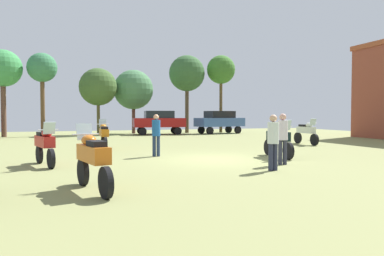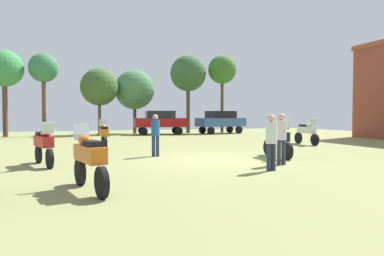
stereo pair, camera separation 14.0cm
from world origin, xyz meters
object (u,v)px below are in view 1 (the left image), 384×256
at_px(person_1, 273,138).
at_px(person_2, 156,132).
at_px(tree_7, 42,69).
at_px(car_1, 159,121).
at_px(tree_3, 187,74).
at_px(car_3, 220,120).
at_px(motorcycle_5, 45,144).
at_px(motorcycle_6, 278,139).
at_px(tree_4, 98,87).
at_px(motorcycle_4, 306,132).
at_px(tree_5, 3,69).
at_px(motorcycle_9, 93,158).
at_px(tree_8, 133,90).
at_px(motorcycle_2, 104,134).
at_px(person_3, 283,135).
at_px(tree_6, 221,70).

xyz_separation_m(person_1, person_2, (-2.50, 4.78, 0.01)).
height_order(person_2, tree_7, tree_7).
xyz_separation_m(car_1, tree_3, (3.12, 1.97, 4.25)).
bearing_deg(car_3, motorcycle_5, 130.82).
bearing_deg(motorcycle_6, tree_4, -70.75).
relative_size(motorcycle_4, tree_5, 0.34).
height_order(motorcycle_5, tree_7, tree_7).
relative_size(person_1, tree_3, 0.24).
bearing_deg(motorcycle_9, motorcycle_4, 22.71).
xyz_separation_m(motorcycle_5, person_2, (4.11, 1.45, 0.27)).
distance_m(tree_5, tree_8, 10.35).
distance_m(tree_3, tree_4, 8.13).
distance_m(motorcycle_9, tree_7, 22.51).
xyz_separation_m(motorcycle_4, tree_4, (-10.34, 13.92, 3.25)).
distance_m(motorcycle_9, tree_8, 24.63).
distance_m(motorcycle_2, person_3, 9.26).
distance_m(person_3, tree_8, 21.85).
bearing_deg(person_1, person_2, 112.67).
bearing_deg(tree_5, motorcycle_9, -76.94).
bearing_deg(car_1, car_3, -87.49).
xyz_separation_m(motorcycle_5, tree_8, (6.25, 19.32, 3.17)).
relative_size(tree_4, tree_5, 0.85).
distance_m(motorcycle_4, tree_3, 15.39).
relative_size(motorcycle_2, motorcycle_4, 0.99).
bearing_deg(car_3, person_2, 138.18).
xyz_separation_m(motorcycle_5, person_3, (7.60, -2.30, 0.29)).
height_order(motorcycle_4, car_3, car_3).
xyz_separation_m(motorcycle_2, tree_4, (0.72, 12.90, 3.26)).
xyz_separation_m(person_1, tree_5, (-10.47, 20.79, 4.10)).
relative_size(motorcycle_9, person_3, 1.31).
height_order(tree_5, tree_6, tree_6).
xyz_separation_m(motorcycle_9, tree_6, (13.04, 22.91, 5.07)).
bearing_deg(motorcycle_9, tree_7, 82.73).
bearing_deg(person_1, motorcycle_5, 148.37).
bearing_deg(car_1, motorcycle_4, -151.39).
bearing_deg(motorcycle_5, motorcycle_9, 88.72).
bearing_deg(tree_5, motorcycle_6, -55.20).
relative_size(tree_7, tree_8, 1.14).
xyz_separation_m(person_3, tree_4, (-4.48, 20.55, 2.96)).
height_order(motorcycle_6, tree_6, tree_6).
bearing_deg(motorcycle_2, tree_7, 106.24).
bearing_deg(person_3, car_3, 80.83).
bearing_deg(motorcycle_6, tree_6, -103.92).
height_order(motorcycle_9, person_2, person_2).
bearing_deg(tree_4, car_3, -9.09).
bearing_deg(motorcycle_9, person_2, 51.23).
bearing_deg(motorcycle_5, tree_6, -144.44).
bearing_deg(car_3, motorcycle_9, 139.90).
xyz_separation_m(motorcycle_2, person_2, (1.71, -3.89, 0.28)).
bearing_deg(motorcycle_6, motorcycle_5, -0.20).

